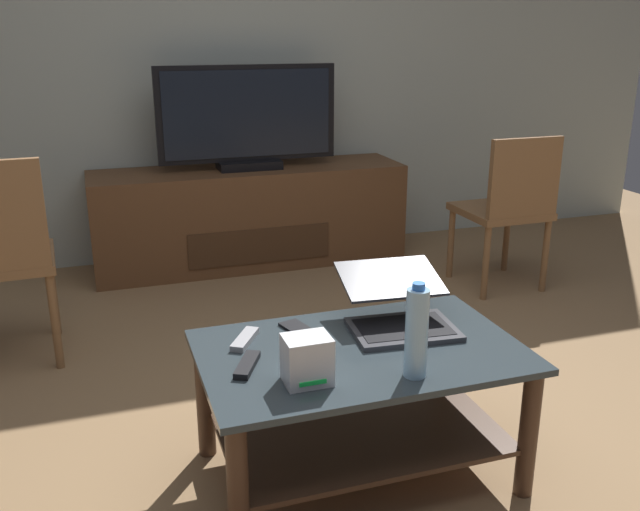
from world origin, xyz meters
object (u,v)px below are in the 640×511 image
Objects in this scene: coffee_table at (360,390)px; tv_remote at (247,365)px; cell_phone at (298,329)px; television at (248,120)px; media_cabinet at (250,216)px; router_box at (307,360)px; water_bottle_near at (417,332)px; soundbar_remote at (245,339)px; laptop at (398,308)px; dining_chair at (509,204)px.

tv_remote is at bearing -177.67° from coffee_table.
television is at bearing 65.29° from cell_phone.
coffee_table is 2.32m from television.
media_cabinet is 2.46m from router_box.
water_bottle_near reaches higher than cell_phone.
cell_phone is 0.88× the size of soundbar_remote.
television is at bearing 90.64° from laptop.
media_cabinet is at bearing 85.89° from coffee_table.
television is 6.72× the size of soundbar_remote.
soundbar_remote is at bearing -145.84° from dining_chair.
router_box is 0.88× the size of soundbar_remote.
water_bottle_near reaches higher than router_box.
laptop is at bearing -135.14° from dining_chair.
television is 7.64× the size of router_box.
water_bottle_near is at bearing 3.29° from tv_remote.
water_bottle_near is (0.31, -0.06, 0.07)m from router_box.
laptop is (0.02, -2.11, -0.38)m from television.
dining_chair is (1.25, -0.92, 0.19)m from media_cabinet.
coffee_table is 2.38× the size of laptop.
television is 1.22× the size of dining_chair.
laptop is 3.03× the size of router_box.
laptop is 0.50m from router_box.
water_bottle_near reaches higher than laptop.
water_bottle_near is 2.05× the size of cell_phone.
router_box is 0.34m from soundbar_remote.
media_cabinet is 2.17× the size of dining_chair.
coffee_table is at bearing -94.15° from television.
dining_chair is 2.05m from water_bottle_near.
soundbar_remote is at bearing 138.01° from water_bottle_near.
soundbar_remote is at bearing -103.46° from television.
laptop reaches higher than soundbar_remote.
router_box reaches higher than coffee_table.
television reaches higher than soundbar_remote.
tv_remote is at bearing -165.48° from laptop.
router_box is at bearing -17.05° from tv_remote.
coffee_table is 0.40m from soundbar_remote.
tv_remote is at bearing 135.77° from router_box.
tv_remote is (-0.37, -0.01, 0.16)m from coffee_table.
coffee_table is 0.29m from cell_phone.
media_cabinet is 2.15m from laptop.
media_cabinet is (0.16, 2.27, -0.01)m from coffee_table.
coffee_table is at bearing 111.31° from water_bottle_near.
dining_chair is at bearing 44.86° from laptop.
dining_chair is 1.94m from cell_phone.
coffee_table is at bearing 6.18° from soundbar_remote.
coffee_table is at bearing -69.44° from cell_phone.
media_cabinet is 1.77× the size of television.
tv_remote is 0.18m from soundbar_remote.
soundbar_remote is (-0.50, -2.10, 0.16)m from media_cabinet.
water_bottle_near is (-0.08, -2.48, 0.29)m from media_cabinet.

